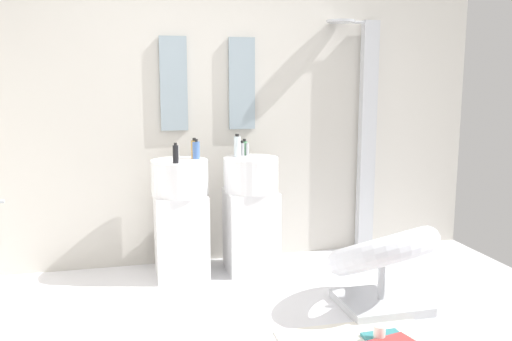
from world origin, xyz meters
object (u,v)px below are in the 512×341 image
shower_column (366,133)px  soap_bottle_grey (242,149)px  pedestal_sink_left (181,216)px  soap_bottle_amber (194,149)px  soap_bottle_black (176,154)px  soap_bottle_green (245,148)px  soap_bottle_clear (237,146)px  magazine_teal (383,337)px  pedestal_sink_right (251,212)px  lounge_chair (382,258)px  coffee_mug (379,334)px  soap_bottle_blue (196,150)px

shower_column → soap_bottle_grey: shower_column is taller
pedestal_sink_left → shower_column: (1.68, 0.27, 0.59)m
soap_bottle_amber → soap_bottle_black: soap_bottle_amber is taller
soap_bottle_green → soap_bottle_clear: soap_bottle_clear is taller
magazine_teal → soap_bottle_green: soap_bottle_green is taller
pedestal_sink_right → lounge_chair: (0.70, -0.94, -0.14)m
coffee_mug → soap_bottle_black: size_ratio=0.67×
soap_bottle_amber → soap_bottle_blue: bearing=-42.4°
shower_column → magazine_teal: size_ratio=8.63×
lounge_chair → soap_bottle_grey: size_ratio=8.31×
magazine_teal → soap_bottle_black: 1.92m
lounge_chair → magazine_teal: 0.60m
pedestal_sink_left → coffee_mug: pedestal_sink_left is taller
lounge_chair → soap_bottle_black: size_ratio=6.83×
coffee_mug → soap_bottle_grey: 1.86m
pedestal_sink_right → soap_bottle_clear: soap_bottle_clear is taller
soap_bottle_clear → soap_bottle_blue: soap_bottle_clear is taller
shower_column → soap_bottle_blue: 1.57m
lounge_chair → magazine_teal: lounge_chair is taller
pedestal_sink_right → soap_bottle_clear: bearing=149.3°
pedestal_sink_left → soap_bottle_blue: (0.13, 0.03, 0.52)m
shower_column → magazine_teal: shower_column is taller
soap_bottle_amber → soap_bottle_clear: soap_bottle_clear is taller
soap_bottle_black → soap_bottle_blue: size_ratio=0.98×
soap_bottle_grey → soap_bottle_clear: bearing=-132.7°
magazine_teal → soap_bottle_black: (-1.10, 1.23, 0.98)m
lounge_chair → magazine_teal: size_ratio=4.36×
coffee_mug → soap_bottle_blue: bearing=121.1°
pedestal_sink_left → soap_bottle_clear: size_ratio=5.60×
pedestal_sink_left → coffee_mug: bearing=-54.5°
lounge_chair → pedestal_sink_right: bearing=126.6°
magazine_teal → coffee_mug: bearing=-145.3°
soap_bottle_black → shower_column: bearing=13.7°
lounge_chair → coffee_mug: size_ratio=10.25×
coffee_mug → soap_bottle_grey: size_ratio=0.81×
magazine_teal → soap_bottle_grey: bearing=108.6°
shower_column → pedestal_sink_right: bearing=-166.4°
lounge_chair → soap_bottle_green: bearing=123.4°
soap_bottle_clear → lounge_chair: bearing=-51.4°
lounge_chair → magazine_teal: (-0.21, -0.45, -0.33)m
shower_column → soap_bottle_amber: shower_column is taller
pedestal_sink_right → soap_bottle_blue: 0.68m
pedestal_sink_right → shower_column: size_ratio=0.50×
pedestal_sink_left → pedestal_sink_right: (0.57, 0.00, 0.00)m
lounge_chair → soap_bottle_black: (-1.31, 0.79, 0.65)m
soap_bottle_clear → coffee_mug: bearing=-69.9°
soap_bottle_amber → soap_bottle_grey: soap_bottle_amber is taller
soap_bottle_black → soap_bottle_clear: 0.55m
soap_bottle_green → soap_bottle_blue: size_ratio=0.86×
coffee_mug → soap_bottle_clear: size_ratio=0.55×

